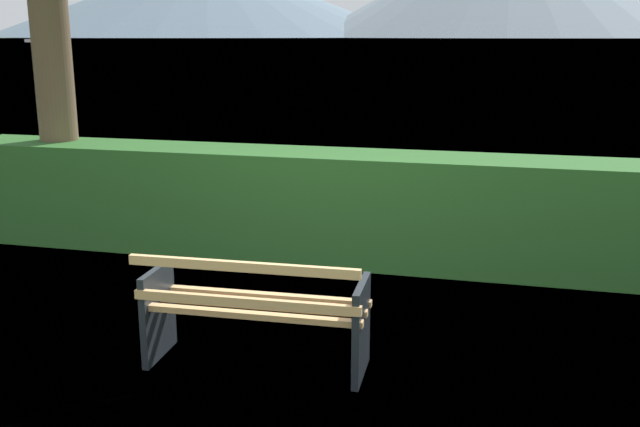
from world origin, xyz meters
The scene contains 5 objects.
ground_plane centered at (0.00, 0.00, 0.00)m, with size 1400.00×1400.00×0.00m, color #567A38.
water_surface centered at (0.00, 307.94, 0.00)m, with size 620.00×620.00×0.00m, color slate.
park_bench centered at (0.00, -0.06, 0.42)m, with size 1.60×0.63×0.87m.
hedge_row centered at (0.00, 2.62, 0.57)m, with size 8.59×0.81×1.13m, color #285B23.
sailboat_mid centered at (-131.55, 186.99, 0.60)m, with size 9.38×5.05×1.67m.
Camera 1 is at (1.62, -4.59, 2.31)m, focal length 40.92 mm.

